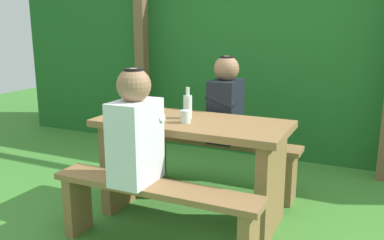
% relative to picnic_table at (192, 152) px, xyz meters
% --- Properties ---
extents(ground_plane, '(12.00, 12.00, 0.00)m').
position_rel_picnic_table_xyz_m(ground_plane, '(0.00, 0.00, -0.51)').
color(ground_plane, '#418432').
extents(hedge_backdrop, '(6.40, 1.00, 2.04)m').
position_rel_picnic_table_xyz_m(hedge_backdrop, '(0.00, 2.15, 0.51)').
color(hedge_backdrop, '#1F5F24').
rests_on(hedge_backdrop, ground_plane).
extents(pergola_post_left, '(0.12, 0.12, 2.07)m').
position_rel_picnic_table_xyz_m(pergola_post_left, '(-1.31, 1.44, 0.52)').
color(pergola_post_left, brown).
rests_on(pergola_post_left, ground_plane).
extents(picnic_table, '(1.40, 0.64, 0.75)m').
position_rel_picnic_table_xyz_m(picnic_table, '(0.00, 0.00, 0.00)').
color(picnic_table, olive).
rests_on(picnic_table, ground_plane).
extents(bench_near, '(1.40, 0.24, 0.46)m').
position_rel_picnic_table_xyz_m(bench_near, '(0.00, -0.56, -0.18)').
color(bench_near, olive).
rests_on(bench_near, ground_plane).
extents(bench_far, '(1.40, 0.24, 0.46)m').
position_rel_picnic_table_xyz_m(bench_far, '(0.00, 0.56, -0.18)').
color(bench_far, olive).
rests_on(bench_far, ground_plane).
extents(person_white_shirt, '(0.25, 0.35, 0.72)m').
position_rel_picnic_table_xyz_m(person_white_shirt, '(-0.12, -0.56, 0.28)').
color(person_white_shirt, silver).
rests_on(person_white_shirt, bench_near).
extents(person_black_coat, '(0.25, 0.35, 0.72)m').
position_rel_picnic_table_xyz_m(person_black_coat, '(0.05, 0.56, 0.28)').
color(person_black_coat, black).
rests_on(person_black_coat, bench_far).
extents(drinking_glass, '(0.07, 0.07, 0.09)m').
position_rel_picnic_table_xyz_m(drinking_glass, '(-0.01, -0.09, 0.29)').
color(drinking_glass, silver).
rests_on(drinking_glass, picnic_table).
extents(bottle_left, '(0.07, 0.07, 0.23)m').
position_rel_picnic_table_xyz_m(bottle_left, '(-0.06, 0.05, 0.34)').
color(bottle_left, silver).
rests_on(bottle_left, picnic_table).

